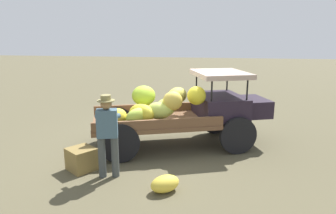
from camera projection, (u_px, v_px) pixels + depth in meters
ground_plane at (157, 144)px, 8.17m from camera, size 60.00×60.00×0.00m
truck at (189, 111)px, 7.82m from camera, size 4.66×2.93×1.89m
farmer at (107, 131)px, 6.10m from camera, size 0.54×0.50×1.69m
wooden_crate at (82, 159)px, 6.58m from camera, size 0.73×0.73×0.47m
loose_banana_bunch at (165, 184)px, 5.68m from camera, size 0.67×0.63×0.32m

